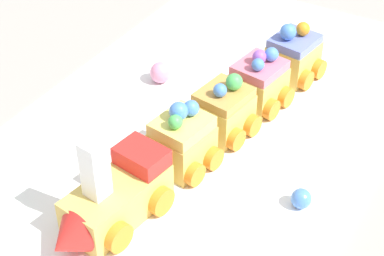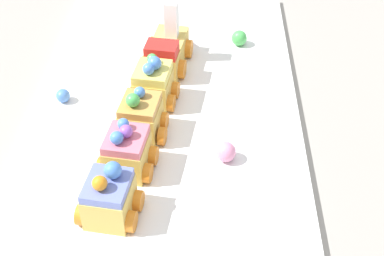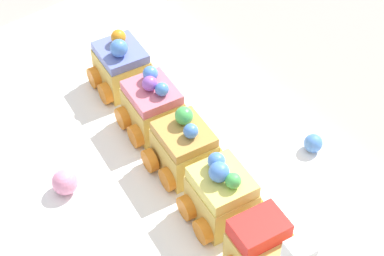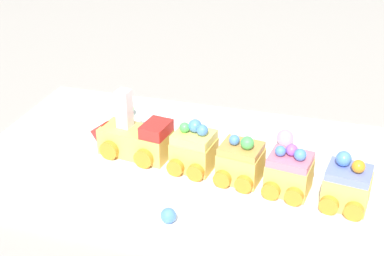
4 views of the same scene
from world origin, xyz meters
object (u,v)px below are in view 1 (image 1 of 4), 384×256
object	(u,v)px
cake_car_caramel	(224,112)
cake_car_strawberry	(259,83)
cake_train_locomotive	(110,201)
gumball_blue	(301,198)
cake_car_lemon	(182,142)
cake_car_blueberry	(293,56)
gumball_pink	(161,72)

from	to	relation	value
cake_car_caramel	cake_car_strawberry	xyz separation A→B (m)	(-0.07, 0.01, 0.00)
cake_car_strawberry	cake_train_locomotive	bearing A→B (deg)	-0.05
cake_car_caramel	gumball_blue	distance (m)	0.14
cake_car_lemon	cake_car_blueberry	bearing A→B (deg)	-179.99
cake_car_lemon	cake_car_caramel	bearing A→B (deg)	179.76
cake_car_lemon	cake_car_caramel	xyz separation A→B (m)	(-0.07, 0.01, -0.00)
cake_train_locomotive	cake_car_blueberry	size ratio (longest dim) A/B	1.86
cake_train_locomotive	cake_car_strawberry	distance (m)	0.24
cake_car_strawberry	gumball_pink	distance (m)	0.12
gumball_blue	gumball_pink	xyz separation A→B (m)	(-0.11, -0.23, 0.00)
cake_car_lemon	cake_car_strawberry	distance (m)	0.14
cake_car_caramel	gumball_blue	world-z (taller)	cake_car_caramel
cake_car_blueberry	cake_train_locomotive	bearing A→B (deg)	0.02
cake_car_blueberry	cake_car_strawberry	bearing A→B (deg)	0.24
cake_car_strawberry	gumball_blue	distance (m)	0.17
cake_train_locomotive	cake_car_caramel	xyz separation A→B (m)	(-0.17, 0.02, 0.00)
cake_train_locomotive	gumball_pink	size ratio (longest dim) A/B	5.23
cake_car_blueberry	gumball_pink	world-z (taller)	cake_car_blueberry
cake_train_locomotive	gumball_pink	xyz separation A→B (m)	(-0.22, -0.09, -0.01)
cake_car_lemon	cake_car_caramel	distance (m)	0.07
cake_car_lemon	cake_train_locomotive	bearing A→B (deg)	0.04
cake_train_locomotive	cake_car_lemon	size ratio (longest dim) A/B	1.81
cake_train_locomotive	cake_car_strawberry	world-z (taller)	cake_train_locomotive
cake_train_locomotive	cake_car_lemon	world-z (taller)	cake_train_locomotive
gumball_pink	cake_car_strawberry	bearing A→B (deg)	99.68
cake_car_caramel	gumball_blue	size ratio (longest dim) A/B	3.68
cake_car_blueberry	gumball_blue	distance (m)	0.23
cake_car_strawberry	gumball_pink	xyz separation A→B (m)	(0.02, -0.12, -0.01)
cake_car_lemon	gumball_pink	size ratio (longest dim) A/B	2.88
gumball_blue	gumball_pink	bearing A→B (deg)	-115.66
cake_car_lemon	cake_car_caramel	world-z (taller)	cake_car_lemon
cake_car_caramel	gumball_pink	world-z (taller)	cake_car_caramel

